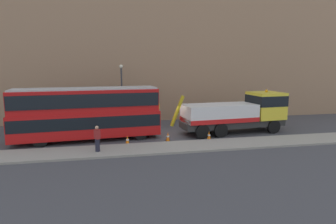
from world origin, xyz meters
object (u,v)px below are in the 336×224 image
traffic_cone_near_bus (127,140)px  street_lamp (122,89)px  recovery_tow_truck (238,112)px  traffic_cone_midway (168,137)px  traffic_cone_near_truck (209,136)px  double_decker_bus (87,112)px  pedestrian_onlooker (97,139)px

traffic_cone_near_bus → street_lamp: size_ratio=0.12×
recovery_tow_truck → traffic_cone_midway: recovery_tow_truck is taller
traffic_cone_near_bus → street_lamp: (0.04, 7.52, 3.13)m
traffic_cone_near_truck → street_lamp: size_ratio=0.12×
recovery_tow_truck → traffic_cone_near_truck: bearing=-153.5°
street_lamp → traffic_cone_near_bus: bearing=-90.3°
double_decker_bus → traffic_cone_near_truck: (9.17, -1.97, -1.89)m
traffic_cone_midway → street_lamp: size_ratio=0.12×
recovery_tow_truck → double_decker_bus: 12.49m
street_lamp → recovery_tow_truck: bearing=-29.4°
traffic_cone_near_truck → traffic_cone_midway: bearing=174.9°
double_decker_bus → street_lamp: street_lamp is taller
pedestrian_onlooker → recovery_tow_truck: bearing=-15.6°
traffic_cone_midway → double_decker_bus: bearing=164.2°
traffic_cone_near_bus → recovery_tow_truck: bearing=12.5°
pedestrian_onlooker → street_lamp: (2.10, 9.24, 2.49)m
double_decker_bus → traffic_cone_near_truck: 9.57m
traffic_cone_near_truck → double_decker_bus: bearing=167.9°
street_lamp → pedestrian_onlooker: bearing=-102.8°
traffic_cone_midway → traffic_cone_near_truck: same height
recovery_tow_truck → traffic_cone_midway: size_ratio=14.20×
recovery_tow_truck → pedestrian_onlooker: recovery_tow_truck is taller
traffic_cone_midway → traffic_cone_near_truck: 3.21m
pedestrian_onlooker → street_lamp: street_lamp is taller
recovery_tow_truck → pedestrian_onlooker: bearing=-166.5°
traffic_cone_midway → street_lamp: street_lamp is taller
recovery_tow_truck → double_decker_bus: size_ratio=0.91×
double_decker_bus → pedestrian_onlooker: (0.82, -3.82, -1.25)m
pedestrian_onlooker → traffic_cone_midway: size_ratio=2.38×
traffic_cone_midway → recovery_tow_truck: bearing=14.8°
traffic_cone_near_bus → traffic_cone_midway: bearing=7.5°
recovery_tow_truck → traffic_cone_near_truck: (-3.31, -2.01, -1.42)m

